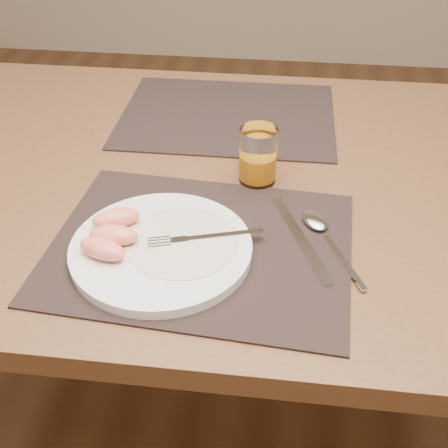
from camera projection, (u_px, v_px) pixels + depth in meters
ground at (226, 413)px, 1.48m from camera, size 5.00×5.00×0.00m
table at (227, 208)px, 1.08m from camera, size 1.40×0.90×0.75m
placemat_near at (201, 246)px, 0.85m from camera, size 0.47×0.38×0.00m
placemat_far at (228, 115)px, 1.20m from camera, size 0.45×0.35×0.00m
plate at (161, 249)px, 0.83m from camera, size 0.27×0.27×0.02m
plate_dressing at (182, 242)px, 0.83m from camera, size 0.17×0.17×0.00m
fork at (195, 238)px, 0.83m from camera, size 0.17×0.07×0.00m
knife at (305, 245)px, 0.85m from camera, size 0.10×0.21×0.01m
spoon at (319, 226)px, 0.88m from camera, size 0.10×0.18×0.01m
juice_glass at (258, 158)px, 0.97m from camera, size 0.07×0.07×0.10m
grapefruit_wedges at (111, 234)px, 0.82m from camera, size 0.08×0.13×0.03m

